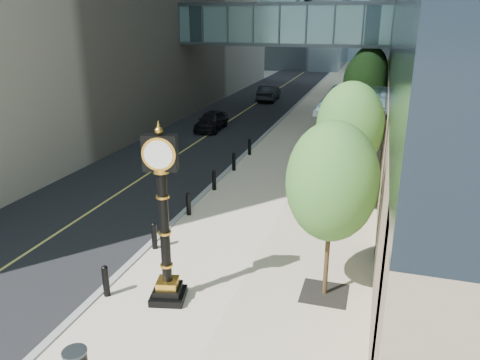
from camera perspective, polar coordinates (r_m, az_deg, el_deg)
name	(u,v)px	position (r m, az deg, el deg)	size (l,w,h in m)	color
ground	(176,334)	(13.34, -7.86, -18.06)	(320.00, 320.00, 0.00)	gray
road	(269,95)	(51.54, 3.52, 10.27)	(8.00, 180.00, 0.02)	black
sidewalk	(344,99)	(50.33, 12.54, 9.66)	(8.00, 180.00, 0.06)	beige
curb	(305,97)	(50.78, 7.98, 10.02)	(0.25, 180.00, 0.07)	gray
skywalk	(285,21)	(38.33, 5.49, 18.69)	(17.00, 4.20, 5.80)	#476771
entrance_canopy	(355,100)	(23.89, 13.84, 9.44)	(3.00, 8.00, 4.38)	#383F44
bollard_row	(202,192)	(21.34, -4.63, -1.48)	(0.20, 16.20, 0.90)	black
street_trees	(360,98)	(26.93, 14.46, 9.65)	(2.88, 28.75, 5.92)	black
street_clock	(165,230)	(13.49, -9.19, -6.01)	(1.18, 1.18, 5.27)	black
pedestrian	(370,165)	(24.43, 15.61, 1.75)	(0.68, 0.44, 1.86)	beige
car_near	(211,121)	(35.24, -3.51, 7.24)	(1.66, 4.13, 1.41)	black
car_far	(269,93)	(48.12, 3.53, 10.57)	(1.64, 4.69, 1.55)	black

